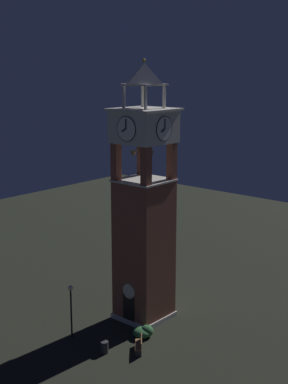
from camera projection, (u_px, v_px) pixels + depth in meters
name	position (u px, v px, depth m)	size (l,w,h in m)	color
ground	(144.00, 317.00, 41.26)	(80.00, 80.00, 0.00)	black
clock_tower	(144.00, 217.00, 39.56)	(3.93, 3.93, 18.80)	brown
park_bench	(140.00, 344.00, 36.13)	(1.37, 1.50, 0.95)	brown
lamp_post	(71.00, 301.00, 37.55)	(0.36, 0.36, 3.81)	black
trash_bin	(104.00, 347.00, 35.93)	(0.52, 0.52, 0.80)	#2D2D33
shrub_near_entry	(161.00, 289.00, 45.17)	(0.82, 0.82, 1.03)	#336638
shrub_left_of_tower	(142.00, 332.00, 38.06)	(1.28, 1.28, 0.68)	#336638
shrub_behind_bench	(147.00, 331.00, 38.10)	(0.91, 0.91, 0.83)	#336638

